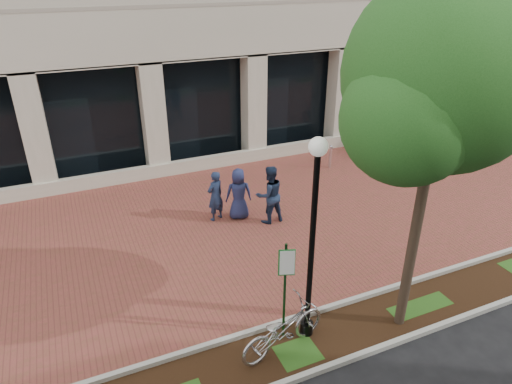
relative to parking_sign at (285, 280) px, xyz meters
name	(u,v)px	position (x,y,z in m)	size (l,w,h in m)	color
ground	(257,220)	(1.50, 4.83, -1.51)	(120.00, 120.00, 0.00)	black
brick_plaza	(257,220)	(1.50, 4.83, -1.50)	(40.00, 9.00, 0.01)	brown
planting_strip	(352,329)	(1.50, -0.42, -1.50)	(40.00, 1.50, 0.01)	black
curb_plaza_side	(334,306)	(1.50, 0.33, -1.45)	(40.00, 0.12, 0.12)	#AFAFA5
curb_street_side	(373,350)	(1.50, -1.17, -1.45)	(40.00, 0.12, 0.12)	#AFAFA5
parking_sign	(285,280)	(0.00, 0.00, 0.00)	(0.34, 0.07, 2.36)	#153A18
lamppost	(313,233)	(0.50, -0.12, 1.05)	(0.36, 0.36, 4.53)	black
street_tree	(443,86)	(2.65, -0.62, 3.83)	(4.24, 3.54, 7.33)	#4E392C
locked_bicycle	(283,329)	(-0.18, -0.32, -0.96)	(0.72, 2.07, 1.09)	#B7B6BB
pedestrian_left	(215,196)	(0.33, 5.39, -0.69)	(0.60, 0.39, 1.64)	#1C2947
pedestrian_mid	(269,195)	(1.81, 4.61, -0.58)	(0.90, 0.70, 1.86)	#1B2A45
pedestrian_right	(239,194)	(1.04, 5.21, -0.67)	(0.81, 0.53, 1.67)	navy
bollard	(330,156)	(5.80, 7.47, -1.03)	(0.12, 0.12, 0.94)	silver
bike_rack_cluster	(383,139)	(8.99, 8.34, -1.05)	(2.95, 1.75, 0.97)	black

